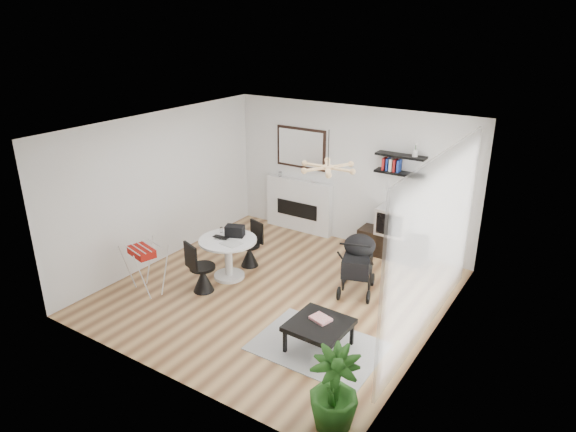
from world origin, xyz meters
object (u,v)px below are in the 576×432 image
Objects in this scene: drying_rack at (146,268)px; crt_tv at (394,221)px; fireplace at (299,199)px; tv_console at (392,245)px; dining_table at (228,252)px; stroller at (358,265)px; coffee_table at (319,326)px; potted_plant at (334,389)px.

crt_tv is at bearing 64.74° from drying_rack.
fireplace is 2.19m from tv_console.
tv_console is at bearing 48.64° from dining_table.
drying_rack is at bearing -164.19° from stroller.
crt_tv is 0.73× the size of coffee_table.
drying_rack reaches higher than dining_table.
fireplace is 2.65× the size of drying_rack.
dining_table is 3.76m from potted_plant.
potted_plant reaches higher than crt_tv.
stroller is 1.75m from coffee_table.
coffee_table is (3.12, 0.16, -0.07)m from drying_rack.
tv_console is 2.18× the size of crt_tv.
potted_plant is at bearing 0.85° from drying_rack.
fireplace is 2.22× the size of potted_plant.
drying_rack is 0.84× the size of potted_plant.
stroller is at bearing -37.73° from fireplace.
crt_tv is at bearing 104.14° from potted_plant.
fireplace is 2.73m from stroller.
dining_table is at bearing -87.45° from fireplace.
drying_rack is (-0.81, -1.09, -0.04)m from dining_table.
tv_console is at bearing 64.85° from drying_rack.
dining_table reaches higher than tv_console.
fireplace is 2.06× the size of stroller.
coffee_table is at bearing -54.50° from fireplace.
fireplace reaches higher than coffee_table.
stroller is at bearing 98.90° from coffee_table.
crt_tv reaches higher than tv_console.
coffee_table is (2.42, -3.39, -0.33)m from fireplace.
coffee_table is (2.31, -0.94, -0.11)m from dining_table.
potted_plant is (1.10, -2.86, 0.04)m from stroller.
tv_console is 1.54× the size of drying_rack.
drying_rack is at bearing 166.10° from potted_plant.
drying_rack is at bearing -177.13° from coffee_table.
tv_console is at bearing 104.23° from potted_plant.
crt_tv is at bearing 48.49° from dining_table.
drying_rack is at bearing -130.01° from crt_tv.
crt_tv is 4.44m from drying_rack.
dining_table is 1.00× the size of potted_plant.
potted_plant is at bearing -54.36° from fireplace.
drying_rack is 4.07m from potted_plant.
potted_plant is (3.24, -4.52, -0.20)m from fireplace.
drying_rack reaches higher than tv_console.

